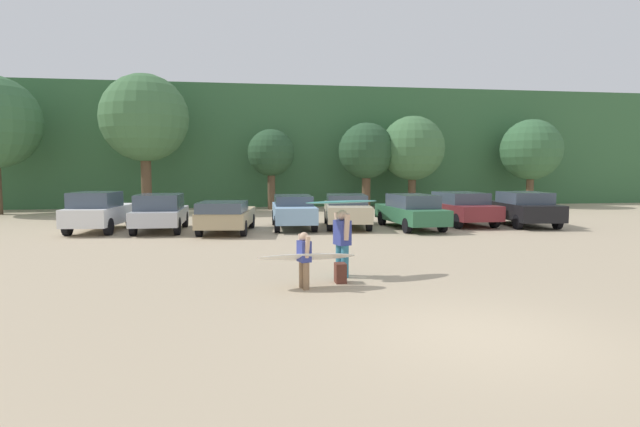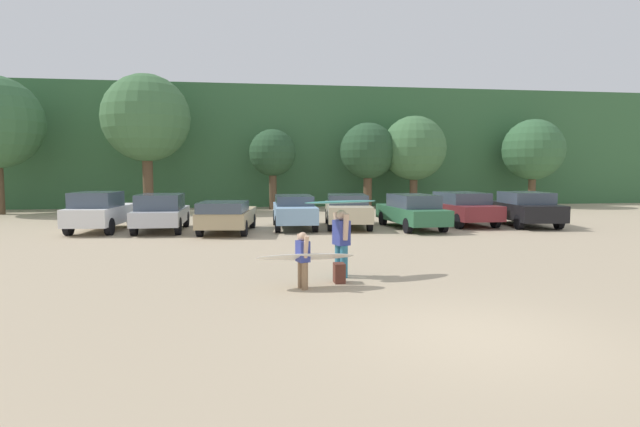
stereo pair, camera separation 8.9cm
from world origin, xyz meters
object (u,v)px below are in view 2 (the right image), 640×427
at_px(parked_car_black, 525,208).
at_px(parked_car_maroon, 462,207).
at_px(surfboard_white, 305,257).
at_px(parked_car_tan, 227,215).
at_px(surfboard_teal, 341,202).
at_px(parked_car_champagne, 347,209).
at_px(person_adult, 341,239).
at_px(parked_car_silver, 161,211).
at_px(parked_car_white, 100,211).
at_px(parked_car_sky_blue, 294,210).
at_px(backpack_dropped, 339,273).
at_px(person_child, 303,257).
at_px(parked_car_forest_green, 412,211).

bearing_deg(parked_car_black, parked_car_maroon, 78.87).
height_order(parked_car_black, surfboard_white, parked_car_black).
bearing_deg(parked_car_tan, surfboard_white, -161.29).
bearing_deg(parked_car_tan, parked_car_maroon, -74.87).
distance_m(surfboard_teal, surfboard_white, 1.89).
bearing_deg(parked_car_champagne, person_adult, 175.17).
bearing_deg(parked_car_silver, parked_car_white, 83.76).
distance_m(parked_car_sky_blue, person_adult, 10.32).
height_order(parked_car_tan, backpack_dropped, parked_car_tan).
distance_m(parked_car_maroon, parked_car_black, 2.79).
distance_m(parked_car_sky_blue, surfboard_teal, 10.29).
bearing_deg(parked_car_black, backpack_dropped, 140.29).
bearing_deg(person_child, parked_car_black, -153.97).
relative_size(parked_car_silver, person_child, 3.38).
relative_size(parked_car_white, parked_car_silver, 1.05).
bearing_deg(surfboard_teal, parked_car_black, -154.36).
bearing_deg(parked_car_black, parked_car_forest_green, 99.34).
bearing_deg(parked_car_tan, parked_car_forest_green, -80.40).
bearing_deg(parked_car_forest_green, parked_car_tan, 88.98).
bearing_deg(surfboard_teal, parked_car_silver, -77.23).
relative_size(parked_car_silver, backpack_dropped, 9.30).
bearing_deg(parked_car_sky_blue, surfboard_teal, -177.41).
xyz_separation_m(parked_car_champagne, person_adult, (-2.27, -10.44, 0.12)).
bearing_deg(person_adult, person_child, 29.22).
distance_m(parked_car_champagne, parked_car_black, 8.18).
relative_size(parked_car_silver, parked_car_black, 0.94).
height_order(person_child, surfboard_white, person_child).
distance_m(parked_car_tan, parked_car_black, 13.45).
relative_size(parked_car_white, person_adult, 2.71).
bearing_deg(surfboard_white, backpack_dropped, -153.94).
bearing_deg(surfboard_white, parked_car_sky_blue, -94.96).
distance_m(parked_car_silver, parked_car_tan, 2.88).
xyz_separation_m(parked_car_champagne, parked_car_forest_green, (2.65, -1.04, -0.01)).
xyz_separation_m(parked_car_black, person_child, (-11.47, -10.86, -0.12)).
relative_size(parked_car_silver, parked_car_sky_blue, 0.95).
height_order(parked_car_tan, parked_car_black, parked_car_black).
distance_m(parked_car_tan, parked_car_forest_green, 7.94).
height_order(parked_car_sky_blue, person_child, parked_car_sky_blue).
bearing_deg(backpack_dropped, parked_car_champagne, 77.61).
height_order(parked_car_sky_blue, surfboard_teal, surfboard_teal).
distance_m(parked_car_silver, parked_car_champagne, 8.02).
bearing_deg(parked_car_silver, parked_car_sky_blue, -86.84).
xyz_separation_m(parked_car_sky_blue, person_child, (-0.92, -11.45, -0.09)).
distance_m(parked_car_champagne, person_child, 12.04).
bearing_deg(backpack_dropped, parked_car_white, 126.29).
height_order(surfboard_teal, backpack_dropped, surfboard_teal).
xyz_separation_m(parked_car_white, surfboard_teal, (8.24, -10.23, 0.95)).
bearing_deg(parked_car_sky_blue, parked_car_maroon, -86.60).
relative_size(parked_car_sky_blue, surfboard_teal, 2.19).
relative_size(parked_car_tan, person_child, 3.59).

